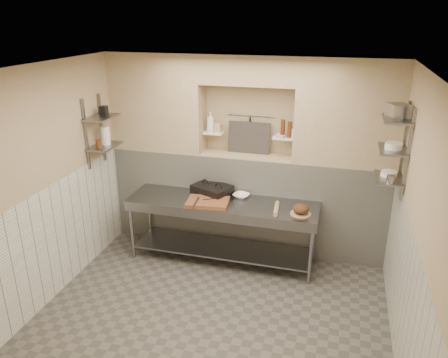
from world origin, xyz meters
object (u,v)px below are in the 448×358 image
(prep_table, at_px, (222,219))
(cutting_board, at_px, (208,202))
(jug_left, at_px, (105,135))
(rolling_pin, at_px, (276,209))
(bowl_alcove, at_px, (281,135))
(mixing_bowl, at_px, (241,196))
(bottle_soap, at_px, (211,122))
(panini_press, at_px, (212,190))
(bread_loaf, at_px, (301,209))

(prep_table, xyz_separation_m, cutting_board, (-0.17, -0.11, 0.28))
(jug_left, bearing_deg, cutting_board, -0.83)
(prep_table, height_order, cutting_board, cutting_board)
(cutting_board, xyz_separation_m, jug_left, (-1.46, 0.02, 0.81))
(rolling_pin, distance_m, jug_left, 2.51)
(cutting_board, relative_size, bowl_alcove, 4.08)
(mixing_bowl, xyz_separation_m, bowl_alcove, (0.46, 0.34, 0.81))
(bottle_soap, distance_m, jug_left, 1.46)
(prep_table, xyz_separation_m, panini_press, (-0.21, 0.22, 0.33))
(rolling_pin, xyz_separation_m, bottle_soap, (-1.08, 0.64, 0.93))
(mixing_bowl, bearing_deg, bottle_soap, 148.00)
(panini_press, height_order, bottle_soap, bottle_soap)
(bottle_soap, bearing_deg, rolling_pin, -30.66)
(mixing_bowl, relative_size, jug_left, 0.87)
(cutting_board, height_order, bread_loaf, bread_loaf)
(mixing_bowl, bearing_deg, bread_loaf, -20.95)
(cutting_board, distance_m, bottle_soap, 1.15)
(rolling_pin, distance_m, bottle_soap, 1.56)
(bottle_soap, height_order, bowl_alcove, bottle_soap)
(panini_press, height_order, mixing_bowl, panini_press)
(cutting_board, distance_m, rolling_pin, 0.92)
(bowl_alcove, bearing_deg, rolling_pin, -83.18)
(cutting_board, bearing_deg, prep_table, 32.30)
(bread_loaf, distance_m, jug_left, 2.80)
(rolling_pin, height_order, bottle_soap, bottle_soap)
(cutting_board, distance_m, bowl_alcove, 1.35)
(panini_press, distance_m, jug_left, 1.64)
(rolling_pin, bearing_deg, panini_press, 162.86)
(mixing_bowl, distance_m, bottle_soap, 1.13)
(prep_table, xyz_separation_m, bowl_alcove, (0.68, 0.56, 1.09))
(bottle_soap, bearing_deg, mixing_bowl, -32.00)
(bowl_alcove, bearing_deg, bottle_soap, -179.78)
(cutting_board, height_order, bowl_alcove, bowl_alcove)
(rolling_pin, xyz_separation_m, bread_loaf, (0.32, -0.03, 0.05))
(mixing_bowl, distance_m, rolling_pin, 0.62)
(panini_press, relative_size, jug_left, 2.46)
(prep_table, distance_m, jug_left, 1.96)
(panini_press, height_order, rolling_pin, panini_press)
(panini_press, xyz_separation_m, jug_left, (-1.42, -0.30, 0.77))
(mixing_bowl, relative_size, bread_loaf, 1.07)
(bowl_alcove, bearing_deg, mixing_bowl, -143.47)
(rolling_pin, distance_m, bowl_alcove, 1.03)
(mixing_bowl, xyz_separation_m, jug_left, (-1.84, -0.31, 0.81))
(bottle_soap, relative_size, jug_left, 1.15)
(cutting_board, relative_size, bottle_soap, 1.93)
(cutting_board, xyz_separation_m, bowl_alcove, (0.85, 0.67, 0.81))
(cutting_board, xyz_separation_m, bottle_soap, (-0.15, 0.67, 0.93))
(bread_loaf, distance_m, bottle_soap, 1.78)
(panini_press, bearing_deg, bread_loaf, 8.53)
(prep_table, bearing_deg, jug_left, -177.00)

